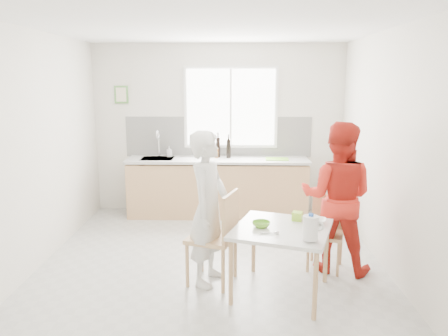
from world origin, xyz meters
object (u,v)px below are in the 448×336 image
Objects in this scene: person_white at (209,208)px; milk_jug at (311,228)px; wine_bottle_b at (229,149)px; chair_left at (218,234)px; dining_table at (282,235)px; bowl_green at (261,224)px; wine_bottle_a at (218,147)px; bowl_white at (316,221)px; person_red at (337,198)px; chair_far at (326,228)px.

person_white is 1.14m from milk_jug.
wine_bottle_b is at bearing 122.87° from milk_jug.
chair_left is 2.50m from wine_bottle_b.
dining_table is 6.36× the size of bowl_green.
wine_bottle_a is at bearing 18.07° from person_white.
bowl_white is 0.54m from milk_jug.
chair_left is at bearing -87.70° from wine_bottle_a.
person_white reaches higher than milk_jug.
milk_jug is at bearing -104.15° from person_white.
chair_left is 0.29m from person_white.
person_red is 5.31× the size of wine_bottle_a.
dining_table is 0.23m from bowl_green.
wine_bottle_a reaches higher than bowl_white.
chair_far is 2.79× the size of wine_bottle_b.
wine_bottle_b reaches higher than bowl_green.
wine_bottle_b reaches higher than chair_far.
person_red is at bearing 83.05° from milk_jug.
person_red is 9.43× the size of bowl_green.
milk_jug is at bearing -72.65° from wine_bottle_a.
person_white is 2.43m from wine_bottle_b.
person_red is (1.31, 0.39, 0.30)m from chair_left.
wine_bottle_a is at bearing 105.28° from dining_table.
wine_bottle_b is (0.17, -0.06, -0.01)m from wine_bottle_a.
dining_table is 1.37× the size of chair_far.
person_white reaches higher than bowl_green.
person_white is 2.48m from wine_bottle_a.
person_white is 0.59m from bowl_green.
wine_bottle_b is at bearing 14.07° from person_white.
dining_table is 2.75m from wine_bottle_b.
person_red reaches higher than person_white.
person_white is at bearing 165.85° from milk_jug.
bowl_white is (0.36, 0.14, 0.10)m from dining_table.
milk_jug is 0.76× the size of wine_bottle_a.
wine_bottle_a reaches higher than bowl_green.
person_white is at bearing 161.86° from dining_table.
wine_bottle_b is (0.17, 2.41, 0.25)m from person_white.
chair_far is (1.23, 0.45, -0.09)m from chair_left.
chair_left is 2.56m from wine_bottle_a.
person_white reaches higher than dining_table.
dining_table is 2.85m from wine_bottle_a.
chair_far is 3.42× the size of milk_jug.
person_white is at bearing -144.32° from chair_far.
person_white reaches higher than chair_left.
chair_left is at bearing 164.38° from milk_jug.
chair_left reaches higher than milk_jug.
wine_bottle_a reaches higher than chair_far.
person_red is 2.41m from wine_bottle_b.
wine_bottle_a is at bearing -159.56° from chair_left.
bowl_green is 0.58m from milk_jug.
wine_bottle_b is (-0.57, 2.65, 0.44)m from dining_table.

